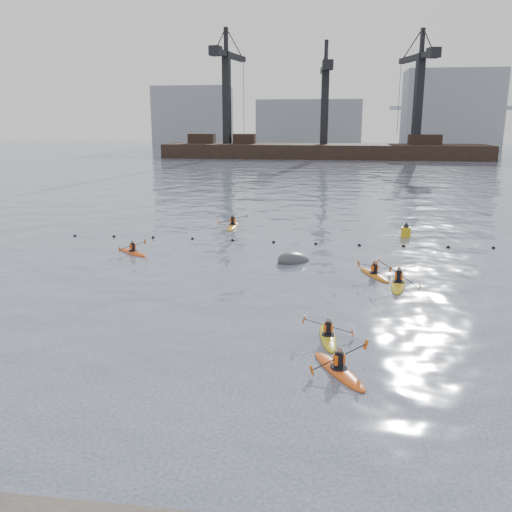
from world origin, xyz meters
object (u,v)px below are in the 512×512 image
object	(u,v)px
kayaker_2	(133,252)
nav_buoy	(406,232)
kayaker_3	(398,283)
mooring_buoy	(294,262)
kayaker_5	(233,226)
kayaker_4	(374,274)
kayaker_1	(328,336)
kayaker_0	(339,369)

from	to	relation	value
kayaker_2	nav_buoy	world-z (taller)	nav_buoy
kayaker_3	mooring_buoy	bearing A→B (deg)	153.44
kayaker_2	kayaker_5	xyz separation A→B (m)	(4.90, 9.70, 0.02)
kayaker_4	kayaker_3	bearing A→B (deg)	100.09
kayaker_3	kayaker_5	bearing A→B (deg)	137.41
kayaker_1	kayaker_5	size ratio (longest dim) A/B	0.84
kayaker_2	kayaker_4	distance (m)	15.63
kayaker_3	kayaker_5	world-z (taller)	kayaker_3
kayaker_2	kayaker_4	size ratio (longest dim) A/B	0.87
kayaker_4	mooring_buoy	distance (m)	5.31
kayaker_0	nav_buoy	size ratio (longest dim) A/B	2.48
kayaker_0	kayaker_2	distance (m)	20.39
kayaker_1	kayaker_4	xyz separation A→B (m)	(2.50, 9.36, 0.00)
kayaker_2	nav_buoy	bearing A→B (deg)	-29.18
kayaker_1	nav_buoy	world-z (taller)	nav_buoy
kayaker_5	kayaker_0	bearing A→B (deg)	-73.06
kayaker_1	nav_buoy	xyz separation A→B (m)	(5.57, 20.14, 0.30)
kayaker_2	kayaker_5	world-z (taller)	kayaker_5
kayaker_4	nav_buoy	xyz separation A→B (m)	(3.07, 10.78, 0.30)
kayaker_1	mooring_buoy	distance (m)	12.07
nav_buoy	mooring_buoy	bearing A→B (deg)	-133.14
nav_buoy	kayaker_0	bearing A→B (deg)	-102.62
kayaker_2	kayaker_4	bearing A→B (deg)	-63.43
kayaker_4	kayaker_5	distance (m)	16.57
kayaker_0	kayaker_3	world-z (taller)	kayaker_3
kayaker_1	kayaker_2	world-z (taller)	kayaker_1
kayaker_1	kayaker_3	world-z (taller)	kayaker_3
kayaker_0	nav_buoy	xyz separation A→B (m)	(5.18, 23.12, 0.29)
nav_buoy	kayaker_3	bearing A→B (deg)	-98.89
kayaker_1	kayaker_5	world-z (taller)	kayaker_5
mooring_buoy	kayaker_0	bearing A→B (deg)	-80.20
kayaker_0	kayaker_5	size ratio (longest dim) A/B	0.87
kayaker_1	kayaker_4	world-z (taller)	kayaker_1
kayaker_5	nav_buoy	bearing A→B (deg)	-10.22
mooring_buoy	kayaker_4	bearing A→B (deg)	-28.29
kayaker_0	kayaker_2	bearing A→B (deg)	101.07
mooring_buoy	nav_buoy	bearing A→B (deg)	46.86
kayaker_2	kayaker_4	world-z (taller)	kayaker_4
kayaker_3	kayaker_2	bearing A→B (deg)	172.58
kayaker_1	kayaker_3	distance (m)	8.53
kayaker_0	mooring_buoy	size ratio (longest dim) A/B	1.37
kayaker_5	kayaker_2	bearing A→B (deg)	-118.04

